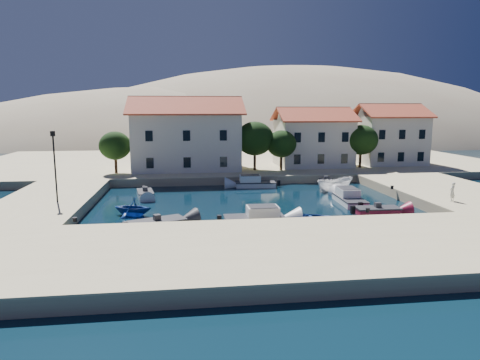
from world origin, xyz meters
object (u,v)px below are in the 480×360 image
cabin_cruiser_south (254,218)px  building_right (389,133)px  building_mid (313,136)px  boat_east (335,191)px  building_left (186,132)px  cabin_cruiser_east (350,199)px  rowboat_south (303,224)px  pedestrian (452,192)px  lamppost (54,160)px

cabin_cruiser_south → building_right: bearing=47.8°
building_mid → boat_east: 15.47m
cabin_cruiser_south → boat_east: size_ratio=1.08×
building_mid → building_right: size_ratio=1.11×
building_left → cabin_cruiser_east: (15.54, -19.68, -5.46)m
rowboat_south → cabin_cruiser_east: 9.51m
building_left → pedestrian: 33.74m
cabin_cruiser_south → building_left: bearing=100.9°
building_mid → lamppost: building_mid is taller
rowboat_south → pedestrian: (14.25, 2.31, 1.85)m
building_right → building_mid: bearing=-175.2°
building_left → building_right: bearing=3.8°
building_left → boat_east: (16.26, -13.46, -5.94)m
building_right → lamppost: bearing=-152.1°
building_right → lamppost: building_right is taller
building_left → building_mid: 18.04m
cabin_cruiser_south → cabin_cruiser_east: 12.05m
lamppost → pedestrian: (34.67, -4.19, -2.91)m
building_left → pedestrian: bearing=-46.2°
cabin_cruiser_east → rowboat_south: bearing=139.3°
building_right → pedestrian: bearing=-104.6°
lamppost → rowboat_south: size_ratio=1.14×
boat_east → cabin_cruiser_east: bearing=159.2°
cabin_cruiser_south → cabin_cruiser_east: (10.39, 6.10, -0.00)m
building_left → rowboat_south: (8.92, -26.50, -5.94)m
lamppost → boat_east: size_ratio=1.39×
building_mid → boat_east: size_ratio=2.35×
cabin_cruiser_east → pedestrian: 8.97m
rowboat_south → lamppost: bearing=72.3°
lamppost → boat_east: bearing=13.3°
building_right → cabin_cruiser_east: bearing=-123.7°
lamppost → boat_east: 28.91m
cabin_cruiser_east → boat_east: bearing=-3.3°
building_left → building_mid: (18.00, 1.00, -0.71)m
building_right → rowboat_south: (-21.08, -28.50, -5.47)m
lamppost → building_right: bearing=27.9°
building_left → rowboat_south: bearing=-71.4°
building_left → cabin_cruiser_east: bearing=-51.7°
building_mid → cabin_cruiser_east: (-2.46, -20.68, -4.75)m
lamppost → rowboat_south: bearing=-17.7°
building_left → building_right: building_left is taller
pedestrian → cabin_cruiser_east: bearing=-61.2°
lamppost → cabin_cruiser_south: (16.64, -5.78, -4.28)m
building_mid → cabin_cruiser_east: building_mid is taller
lamppost → boat_east: (27.76, 6.54, -4.75)m
rowboat_south → boat_east: boat_east is taller
lamppost → cabin_cruiser_south: bearing=-19.2°
boat_east → pedestrian: size_ratio=2.64×
building_left → boat_east: bearing=-39.6°
building_mid → cabin_cruiser_south: building_mid is taller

